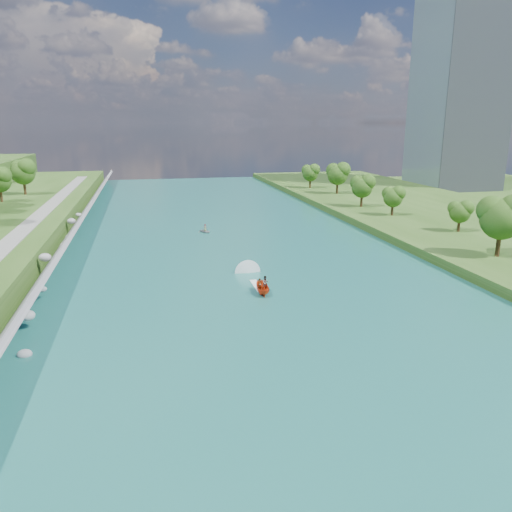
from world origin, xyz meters
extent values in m
plane|color=#2D5119|center=(0.00, 0.00, 0.00)|extent=(260.00, 260.00, 0.00)
cube|color=#175753|center=(0.00, 20.00, 0.05)|extent=(55.00, 240.00, 0.10)
cube|color=slate|center=(-25.85, 20.00, 1.80)|extent=(3.54, 236.00, 4.05)
ellipsoid|color=gray|center=(-24.30, -4.38, 0.21)|extent=(1.34, 1.10, 0.91)
ellipsoid|color=gray|center=(-25.14, 2.00, 1.47)|extent=(1.34, 1.59, 1.02)
ellipsoid|color=gray|center=(-25.42, 10.94, 1.31)|extent=(1.03, 1.03, 0.65)
ellipsoid|color=gray|center=(-26.44, 19.56, 2.95)|extent=(1.60, 1.29, 1.10)
ellipsoid|color=gray|center=(-25.93, 31.14, 1.82)|extent=(0.96, 1.00, 0.72)
ellipsoid|color=gray|center=(-26.02, 38.04, 1.59)|extent=(1.10, 1.30, 0.82)
ellipsoid|color=gray|center=(-26.54, 46.20, 2.79)|extent=(1.48, 1.49, 1.06)
ellipsoid|color=gray|center=(-26.44, 56.06, 2.25)|extent=(1.28, 1.62, 0.71)
cube|color=gray|center=(82.50, 95.00, 30.00)|extent=(22.00, 22.00, 60.00)
ellipsoid|color=#244C14|center=(-41.21, 80.05, 8.46)|extent=(5.96, 5.96, 9.93)
ellipsoid|color=#244C14|center=(35.97, 11.89, 6.75)|extent=(6.30, 6.30, 10.51)
ellipsoid|color=#244C14|center=(40.68, 28.23, 4.77)|extent=(3.93, 3.93, 6.55)
ellipsoid|color=#244C14|center=(36.82, 45.51, 5.08)|extent=(4.30, 4.30, 7.16)
ellipsoid|color=#244C14|center=(35.15, 57.21, 5.83)|extent=(5.20, 5.20, 8.66)
ellipsoid|color=#244C14|center=(37.82, 79.10, 6.44)|extent=(5.93, 5.93, 9.88)
ellipsoid|color=#244C14|center=(34.54, 92.32, 5.62)|extent=(4.95, 4.95, 8.24)
imported|color=red|center=(0.16, 7.29, 0.82)|extent=(1.60, 3.79, 1.44)
imported|color=#66605B|center=(-0.24, 6.89, 1.30)|extent=(0.73, 0.62, 1.70)
imported|color=#66605B|center=(0.66, 7.79, 1.29)|extent=(0.83, 0.65, 1.68)
cube|color=white|center=(0.16, 10.29, 0.13)|extent=(0.90, 5.00, 0.06)
imported|color=gray|center=(-2.43, 43.69, 0.38)|extent=(3.04, 3.32, 0.56)
imported|color=#66605B|center=(-2.43, 43.69, 1.00)|extent=(0.73, 0.58, 1.30)
camera|label=1|loc=(-12.95, -48.37, 20.08)|focal=35.00mm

